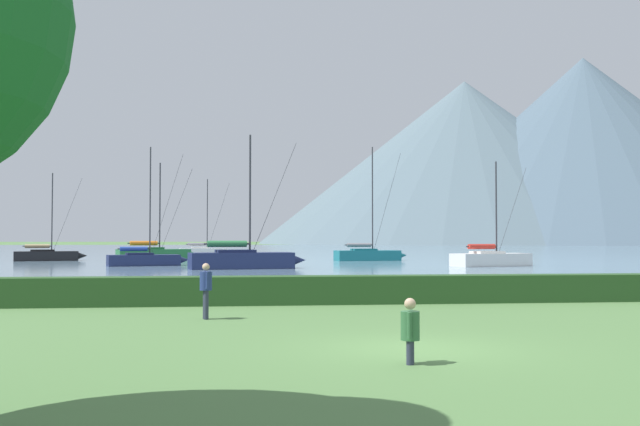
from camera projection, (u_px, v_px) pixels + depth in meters
The scene contains 14 objects.
ground_plane at pixel (413, 349), 15.79m from camera, with size 1000.00×1000.00×0.00m, color #517A42.
harbor_water at pixel (253, 250), 151.79m from camera, with size 320.00×246.00×0.00m, color slate.
hedge_line at pixel (340, 290), 26.73m from camera, with size 80.00×1.20×1.02m, color #284C23.
sailboat_slip_0 at pixel (243, 259), 57.51m from camera, with size 9.49×4.16×10.59m.
sailboat_slip_1 at pixel (204, 251), 101.42m from camera, with size 7.58×2.90×10.62m.
sailboat_slip_5 at pixel (155, 254), 79.31m from camera, with size 8.94×4.97×10.62m.
sailboat_slip_7 at pixel (368, 254), 78.37m from camera, with size 8.11×3.28×12.23m.
sailboat_slip_8 at pixel (145, 259), 63.58m from camera, with size 7.16×3.63×10.38m.
sailboat_slip_9 at pixel (492, 258), 62.62m from camera, with size 8.15×4.36×9.00m.
sailboat_slip_10 at pixel (47, 255), 77.79m from camera, with size 7.54×3.86×9.37m.
person_seated_viewer at pixel (410, 328), 13.91m from camera, with size 0.36×0.55×1.25m.
person_standing_walker at pixel (206, 286), 21.62m from camera, with size 0.36×0.56×1.65m.
distant_hill_west_ridge at pixel (465, 162), 332.42m from camera, with size 187.32×187.32×73.95m, color slate.
distant_hill_central_peak at pixel (584, 150), 319.40m from camera, with size 180.46×180.46×81.54m, color #4C6070.
Camera 1 is at (-3.83, -15.54, 2.39)m, focal length 41.15 mm.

